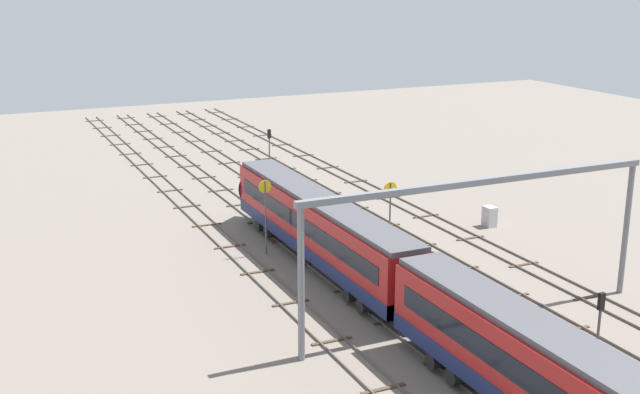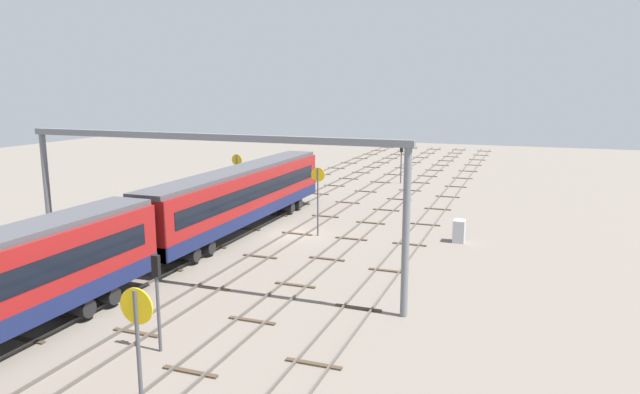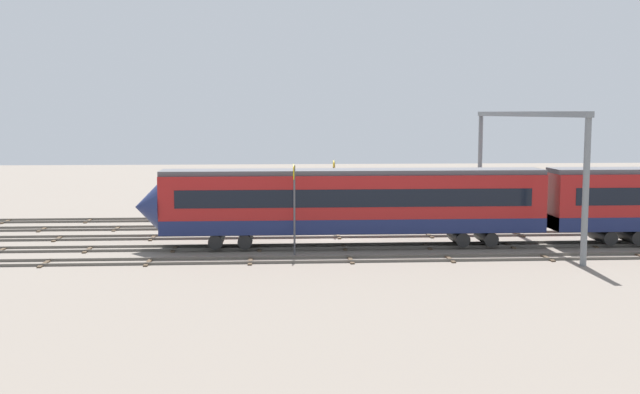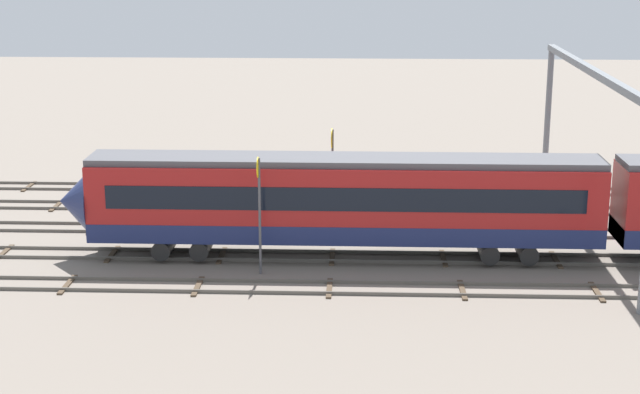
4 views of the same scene
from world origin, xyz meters
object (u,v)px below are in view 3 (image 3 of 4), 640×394
Objects in this scene: speed_sign_mid_trackside at (294,196)px; signal_light_trackside_departure at (610,192)px; speed_sign_near_foreground at (334,184)px; overhead_gantry at (523,139)px; relay_cabinet at (303,205)px.

signal_light_trackside_departure is (-23.31, -8.82, -0.76)m from speed_sign_mid_trackside.
signal_light_trackside_departure is (-20.28, -0.46, -0.68)m from speed_sign_near_foreground.
signal_light_trackside_departure is at bearing -159.27° from speed_sign_mid_trackside.
overhead_gantry is at bearing 15.98° from signal_light_trackside_departure.
speed_sign_mid_trackside is 24.94m from signal_light_trackside_departure.
speed_sign_mid_trackside reaches higher than speed_sign_near_foreground.
speed_sign_mid_trackside is at bearing 86.19° from relay_cabinet.
relay_cabinet is (14.79, -11.77, -5.86)m from overhead_gantry.
signal_light_trackside_departure reaches higher than relay_cabinet.
signal_light_trackside_departure is at bearing -164.02° from overhead_gantry.
speed_sign_mid_trackside is 3.37× the size of relay_cabinet.
speed_sign_near_foreground is at bearing 100.09° from relay_cabinet.
speed_sign_near_foreground is 20.29m from signal_light_trackside_departure.
speed_sign_near_foreground is 8.89m from speed_sign_mid_trackside.
speed_sign_mid_trackside reaches higher than relay_cabinet.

